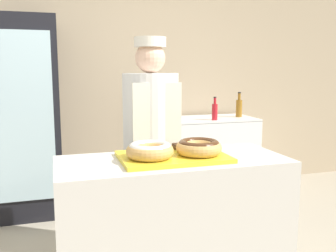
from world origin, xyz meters
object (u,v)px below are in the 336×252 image
(chest_freezer, at_px, (211,156))
(donut_light_glaze, at_px, (150,150))
(baker_person, at_px, (151,147))
(beverage_fridge, at_px, (26,118))
(brownie_back_right, at_px, (180,146))
(brownie_back_left, at_px, (152,148))
(donut_chocolate_glaze, at_px, (199,147))
(bottle_red, at_px, (215,111))
(serving_tray, at_px, (173,157))
(bottle_amber, at_px, (239,107))

(chest_freezer, bearing_deg, donut_light_glaze, -123.06)
(baker_person, relative_size, beverage_fridge, 0.86)
(brownie_back_right, bearing_deg, brownie_back_left, 180.00)
(donut_chocolate_glaze, xyz_separation_m, bottle_red, (0.82, 1.62, 0.01))
(brownie_back_left, bearing_deg, donut_light_glaze, -107.59)
(serving_tray, xyz_separation_m, beverage_fridge, (-0.91, 1.75, 0.05))
(bottle_amber, bearing_deg, bottle_red, -156.60)
(bottle_red, bearing_deg, donut_chocolate_glaze, -116.96)
(serving_tray, bearing_deg, baker_person, 89.29)
(donut_chocolate_glaze, bearing_deg, baker_person, 103.75)
(baker_person, xyz_separation_m, beverage_fridge, (-0.92, 1.21, 0.10))
(brownie_back_right, xyz_separation_m, bottle_red, (0.88, 1.44, 0.04))
(donut_light_glaze, distance_m, bottle_red, 1.97)
(beverage_fridge, height_order, chest_freezer, beverage_fridge)
(bottle_red, xyz_separation_m, bottle_amber, (0.37, 0.16, 0.01))
(baker_person, bearing_deg, beverage_fridge, 127.24)
(donut_light_glaze, relative_size, bottle_amber, 0.97)
(donut_light_glaze, xyz_separation_m, brownie_back_right, (0.24, 0.18, -0.03))
(bottle_amber, bearing_deg, baker_person, -137.99)
(brownie_back_left, bearing_deg, chest_freezer, 55.46)
(donut_chocolate_glaze, bearing_deg, bottle_amber, 56.17)
(brownie_back_left, distance_m, chest_freezer, 2.02)
(brownie_back_left, relative_size, brownie_back_right, 1.00)
(serving_tray, distance_m, donut_light_glaze, 0.16)
(serving_tray, height_order, bottle_red, bottle_red)
(donut_light_glaze, distance_m, beverage_fridge, 1.95)
(donut_chocolate_glaze, relative_size, chest_freezer, 0.29)
(donut_light_glaze, xyz_separation_m, brownie_back_left, (0.06, 0.18, -0.03))
(donut_light_glaze, bearing_deg, baker_person, 74.99)
(donut_chocolate_glaze, height_order, brownie_back_right, donut_chocolate_glaze)
(serving_tray, relative_size, chest_freezer, 0.67)
(beverage_fridge, relative_size, chest_freezer, 2.03)
(brownie_back_left, xyz_separation_m, bottle_red, (1.06, 1.44, 0.04))
(donut_light_glaze, distance_m, brownie_back_right, 0.30)
(bottle_amber, bearing_deg, donut_chocolate_glaze, -123.83)
(brownie_back_left, relative_size, chest_freezer, 0.08)
(donut_chocolate_glaze, height_order, chest_freezer, donut_chocolate_glaze)
(donut_chocolate_glaze, relative_size, baker_person, 0.17)
(bottle_red, bearing_deg, beverage_fridge, 174.76)
(serving_tray, height_order, beverage_fridge, beverage_fridge)
(serving_tray, distance_m, brownie_back_left, 0.17)
(donut_chocolate_glaze, bearing_deg, donut_light_glaze, 180.00)
(serving_tray, bearing_deg, donut_chocolate_glaze, -13.21)
(beverage_fridge, bearing_deg, baker_person, -52.76)
(donut_chocolate_glaze, xyz_separation_m, bottle_amber, (1.19, 1.78, 0.02))
(donut_chocolate_glaze, relative_size, brownie_back_right, 3.46)
(brownie_back_right, bearing_deg, baker_person, 101.96)
(beverage_fridge, distance_m, bottle_red, 1.89)
(brownie_back_right, xyz_separation_m, chest_freezer, (0.93, 1.62, -0.49))
(serving_tray, height_order, donut_chocolate_glaze, donut_chocolate_glaze)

